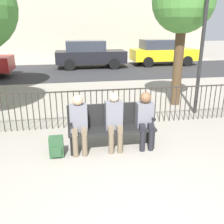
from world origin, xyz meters
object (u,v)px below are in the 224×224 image
backpack (56,147)px  tree_2 (183,4)px  seated_person_0 (79,121)px  seated_person_1 (114,119)px  parked_car_2 (162,52)px  lamp_post (205,16)px  park_bench (111,125)px  parked_car_1 (89,54)px  seated_person_2 (145,117)px

backpack → tree_2: 5.49m
seated_person_0 → seated_person_1: bearing=0.1°
seated_person_0 → parked_car_2: parked_car_2 is taller
seated_person_1 → lamp_post: (2.77, 1.86, 2.01)m
seated_person_0 → tree_2: bearing=40.7°
seated_person_1 → lamp_post: size_ratio=0.29×
park_bench → parked_car_1: size_ratio=0.42×
park_bench → seated_person_0: size_ratio=1.49×
park_bench → backpack: park_bench is taller
backpack → parked_car_2: parked_car_2 is taller
park_bench → seated_person_2: seated_person_2 is taller
lamp_post → park_bench: bearing=-148.3°
seated_person_2 → parked_car_1: bearing=90.9°
seated_person_2 → tree_2: (1.90, 2.80, 2.37)m
seated_person_1 → lamp_post: bearing=34.0°
park_bench → seated_person_0: 0.70m
backpack → park_bench: bearing=11.5°
park_bench → backpack: size_ratio=4.37×
seated_person_0 → seated_person_1: (0.70, 0.00, -0.00)m
tree_2 → parked_car_1: size_ratio=0.96×
seated_person_0 → parked_car_2: (6.01, 11.31, 0.18)m
seated_person_0 → parked_car_2: 12.81m
park_bench → lamp_post: bearing=31.7°
seated_person_2 → tree_2: 4.13m
tree_2 → parked_car_1: tree_2 is taller
backpack → parked_car_2: 13.13m
tree_2 → park_bench: bearing=-134.1°
lamp_post → parked_car_1: lamp_post is taller
backpack → parked_car_2: size_ratio=0.10×
seated_person_0 → lamp_post: size_ratio=0.29×
seated_person_2 → backpack: bearing=-176.9°
seated_person_1 → seated_person_2: seated_person_1 is taller
seated_person_0 → lamp_post: bearing=28.2°
seated_person_1 → parked_car_1: 10.89m
seated_person_2 → tree_2: bearing=55.7°
park_bench → parked_car_1: bearing=87.3°
seated_person_2 → parked_car_2: parked_car_2 is taller
tree_2 → backpack: bearing=-142.0°
seated_person_2 → tree_2: tree_2 is taller
backpack → tree_2: tree_2 is taller
parked_car_1 → tree_2: bearing=-75.6°
parked_car_2 → backpack: bearing=-119.5°
seated_person_0 → backpack: seated_person_0 is taller
park_bench → parked_car_2: parked_car_2 is taller
seated_person_2 → seated_person_0: bearing=180.0°
seated_person_0 → seated_person_2: (1.35, -0.00, 0.01)m
park_bench → parked_car_2: size_ratio=0.42×
tree_2 → parked_car_2: bearing=72.0°
parked_car_1 → park_bench: bearing=-92.7°
backpack → parked_car_1: (1.63, 10.98, 0.64)m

